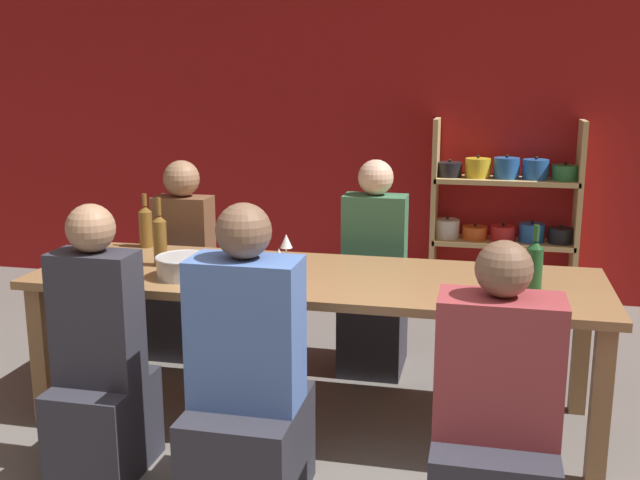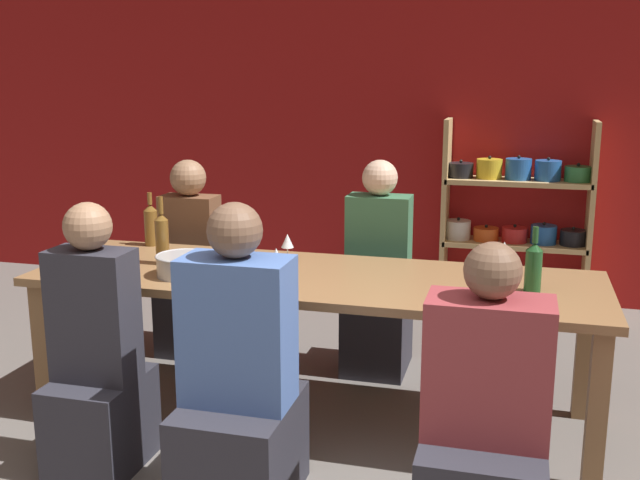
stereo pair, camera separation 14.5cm
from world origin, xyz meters
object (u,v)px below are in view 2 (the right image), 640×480
(wine_glass_white_a, at_px, (504,251))
(wine_glass_red_b, at_px, (241,247))
(mixing_bowl, at_px, (185,264))
(wine_bottle_amber, at_px, (533,266))
(person_near_a, at_px, (98,372))
(person_near_b, at_px, (239,397))
(dining_table, at_px, (315,290))
(person_far_b, at_px, (378,293))
(wine_bottle_green, at_px, (151,224))
(wine_glass_red_a, at_px, (276,259))
(wine_glass_empty_a, at_px, (229,245))
(person_near_c, at_px, (484,439))
(wine_glass_empty_b, at_px, (237,238))
(wine_glass_red_c, at_px, (287,242))
(wine_bottle_dark, at_px, (162,238))
(shelf_unit, at_px, (517,229))
(person_far_a, at_px, (192,279))

(wine_glass_white_a, relative_size, wine_glass_red_b, 0.89)
(mixing_bowl, height_order, wine_bottle_amber, wine_bottle_amber)
(person_near_a, distance_m, person_near_b, 0.69)
(mixing_bowl, bearing_deg, dining_table, 16.37)
(person_near_b, bearing_deg, person_far_b, 79.79)
(wine_bottle_green, xyz_separation_m, wine_glass_red_a, (0.94, -0.61, 0.01))
(wine_glass_empty_a, distance_m, person_near_c, 1.61)
(wine_glass_empty_a, xyz_separation_m, wine_glass_empty_b, (-0.01, 0.14, 0.01))
(wine_glass_red_c, bearing_deg, wine_glass_white_a, 0.66)
(mixing_bowl, relative_size, wine_glass_white_a, 1.66)
(mixing_bowl, bearing_deg, person_far_b, 48.66)
(wine_bottle_dark, bearing_deg, shelf_unit, 50.76)
(wine_bottle_dark, distance_m, wine_glass_empty_a, 0.36)
(wine_glass_red_b, relative_size, person_near_b, 0.15)
(wine_glass_red_c, relative_size, person_near_a, 0.13)
(person_far_a, relative_size, person_near_b, 0.97)
(wine_bottle_green, relative_size, wine_glass_white_a, 1.80)
(person_near_b, bearing_deg, person_near_a, 171.85)
(wine_glass_red_a, bearing_deg, person_near_c, -30.66)
(wine_bottle_dark, distance_m, person_near_b, 1.15)
(dining_table, bearing_deg, wine_bottle_dark, -179.94)
(wine_glass_white_a, distance_m, person_near_b, 1.47)
(wine_glass_red_c, bearing_deg, person_far_a, 146.58)
(wine_glass_red_c, xyz_separation_m, person_near_b, (0.11, -1.00, -0.40))
(wine_glass_red_c, distance_m, person_near_a, 1.15)
(person_near_a, relative_size, person_far_a, 0.99)
(wine_bottle_dark, relative_size, wine_glass_red_a, 1.93)
(mixing_bowl, distance_m, wine_bottle_dark, 0.28)
(wine_glass_white_a, distance_m, wine_glass_red_a, 1.09)
(wine_bottle_green, height_order, person_near_c, person_near_c)
(dining_table, relative_size, person_far_b, 2.23)
(wine_bottle_green, relative_size, wine_glass_empty_b, 1.74)
(wine_glass_red_a, bearing_deg, mixing_bowl, 172.28)
(person_near_a, bearing_deg, person_near_b, -8.15)
(wine_bottle_amber, bearing_deg, person_far_a, 159.53)
(wine_glass_empty_a, height_order, person_far_a, person_far_a)
(shelf_unit, xyz_separation_m, wine_bottle_green, (-1.99, -1.76, 0.27))
(dining_table, distance_m, person_far_a, 1.24)
(wine_glass_empty_a, xyz_separation_m, person_far_a, (-0.54, 0.71, -0.41))
(shelf_unit, relative_size, person_far_b, 1.12)
(shelf_unit, relative_size, wine_glass_red_a, 7.59)
(person_near_a, height_order, person_near_c, person_near_a)
(shelf_unit, bearing_deg, person_far_b, -118.03)
(wine_glass_red_c, height_order, person_near_b, person_near_b)
(person_far_a, height_order, person_far_b, person_far_b)
(person_near_a, distance_m, person_near_c, 1.64)
(person_near_a, bearing_deg, wine_glass_empty_b, 69.25)
(person_far_b, bearing_deg, wine_glass_white_a, 144.60)
(person_far_a, bearing_deg, shelf_unit, -143.74)
(wine_glass_white_a, relative_size, person_near_a, 0.14)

